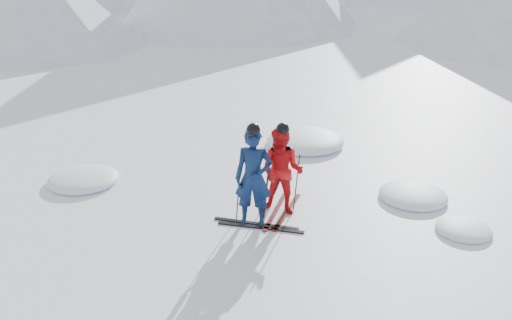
{
  "coord_description": "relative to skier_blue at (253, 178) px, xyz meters",
  "views": [
    {
      "loc": [
        -0.89,
        -9.48,
        5.17
      ],
      "look_at": [
        -1.41,
        0.5,
        1.1
      ],
      "focal_mm": 38.0,
      "sensor_mm": 36.0,
      "label": 1
    }
  ],
  "objects": [
    {
      "name": "pole_red_right",
      "position": [
        0.84,
        0.64,
        -0.37
      ],
      "size": [
        0.12,
        0.09,
        1.21
      ],
      "primitive_type": "cylinder",
      "rotation": [
        -0.05,
        0.08,
        0.0
      ],
      "color": "black",
      "rests_on": "ground"
    },
    {
      "name": "ski_worn_right",
      "position": [
        0.66,
        0.49,
        -0.97
      ],
      "size": [
        0.58,
        1.65,
        0.03
      ],
      "primitive_type": "cube",
      "rotation": [
        0.0,
        0.0,
        -0.3
      ],
      "color": "black",
      "rests_on": "ground"
    },
    {
      "name": "pole_red_left",
      "position": [
        0.24,
        0.74,
        -0.37
      ],
      "size": [
        0.12,
        0.1,
        1.21
      ],
      "primitive_type": "cylinder",
      "rotation": [
        0.06,
        0.08,
        0.0
      ],
      "color": "black",
      "rests_on": "ground"
    },
    {
      "name": "pole_blue_left",
      "position": [
        -0.3,
        0.15,
        -0.33
      ],
      "size": [
        0.13,
        0.09,
        1.3
      ],
      "primitive_type": "cylinder",
      "rotation": [
        0.05,
        0.08,
        0.0
      ],
      "color": "black",
      "rests_on": "ground"
    },
    {
      "name": "ski_loose_b",
      "position": [
        0.15,
        -0.19,
        -0.97
      ],
      "size": [
        1.69,
        0.39,
        0.03
      ],
      "primitive_type": "cube",
      "rotation": [
        0.0,
        0.0,
        1.39
      ],
      "color": "black",
      "rests_on": "ground"
    },
    {
      "name": "skier_red",
      "position": [
        0.54,
        0.49,
        -0.07
      ],
      "size": [
        1.03,
        0.89,
        1.82
      ],
      "primitive_type": "imported",
      "rotation": [
        0.0,
        0.0,
        -0.26
      ],
      "color": "red",
      "rests_on": "ground"
    },
    {
      "name": "snow_lumps",
      "position": [
        0.55,
        2.99,
        -0.98
      ],
      "size": [
        9.37,
        6.19,
        0.46
      ],
      "color": "white",
      "rests_on": "ground"
    },
    {
      "name": "pole_blue_right",
      "position": [
        0.25,
        0.25,
        -0.33
      ],
      "size": [
        0.13,
        0.08,
        1.31
      ],
      "primitive_type": "cylinder",
      "rotation": [
        -0.04,
        0.08,
        0.0
      ],
      "color": "black",
      "rests_on": "ground"
    },
    {
      "name": "skier_blue",
      "position": [
        0.0,
        0.0,
        0.0
      ],
      "size": [
        0.74,
        0.51,
        1.96
      ],
      "primitive_type": "imported",
      "rotation": [
        0.0,
        0.0,
        -0.06
      ],
      "color": "#0B1C43",
      "rests_on": "ground"
    },
    {
      "name": "ski_loose_a",
      "position": [
        0.05,
        -0.04,
        -0.97
      ],
      "size": [
        1.68,
        0.45,
        0.03
      ],
      "primitive_type": "cube",
      "rotation": [
        0.0,
        0.0,
        1.36
      ],
      "color": "black",
      "rests_on": "ground"
    },
    {
      "name": "ski_worn_left",
      "position": [
        0.42,
        0.49,
        -0.97
      ],
      "size": [
        0.47,
        1.68,
        0.03
      ],
      "primitive_type": "cube",
      "rotation": [
        0.0,
        0.0,
        -0.23
      ],
      "color": "black",
      "rests_on": "ground"
    },
    {
      "name": "ground",
      "position": [
        1.43,
        0.1,
        -0.98
      ],
      "size": [
        160.0,
        160.0,
        0.0
      ],
      "primitive_type": "plane",
      "color": "white",
      "rests_on": "ground"
    }
  ]
}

